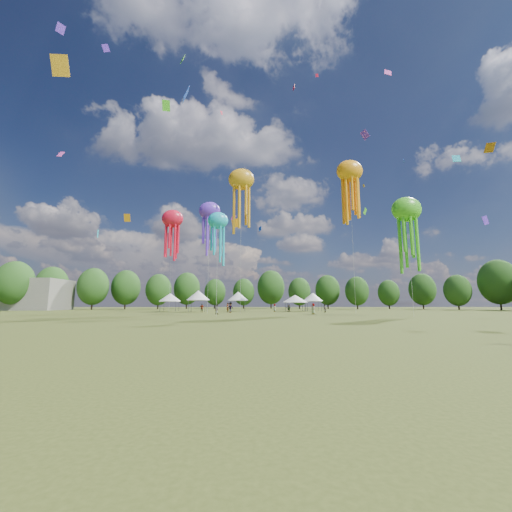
{
  "coord_description": "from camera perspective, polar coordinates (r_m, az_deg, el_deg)",
  "views": [
    {
      "loc": [
        -3.45,
        -14.21,
        1.65
      ],
      "look_at": [
        -2.66,
        15.0,
        6.0
      ],
      "focal_mm": 22.53,
      "sensor_mm": 36.0,
      "label": 1
    }
  ],
  "objects": [
    {
      "name": "ground",
      "position": [
        14.71,
        12.45,
        -14.7
      ],
      "size": [
        300.0,
        300.0,
        0.0
      ],
      "primitive_type": "plane",
      "color": "#384416",
      "rests_on": "ground"
    },
    {
      "name": "festival_tents",
      "position": [
        70.63,
        -2.19,
        -7.28
      ],
      "size": [
        36.67,
        11.4,
        4.35
      ],
      "color": "#47474C",
      "rests_on": "ground"
    },
    {
      "name": "spectators_far",
      "position": [
        61.96,
        1.02,
        -9.21
      ],
      "size": [
        24.34,
        18.46,
        1.9
      ],
      "color": "gray",
      "rests_on": "ground"
    },
    {
      "name": "treeline",
      "position": [
        76.88,
        -1.86,
        -4.82
      ],
      "size": [
        201.57,
        95.24,
        13.43
      ],
      "color": "#38281C",
      "rests_on": "ground"
    },
    {
      "name": "small_kites",
      "position": [
        62.27,
        -0.84,
        17.75
      ],
      "size": [
        73.84,
        56.54,
        44.85
      ],
      "color": "#6530D8",
      "rests_on": "ground"
    },
    {
      "name": "show_kites",
      "position": [
        57.46,
        3.07,
        8.92
      ],
      "size": [
        40.84,
        25.29,
        28.78
      ],
      "color": "#6530D8",
      "rests_on": "ground"
    },
    {
      "name": "spectator_near",
      "position": [
        50.91,
        -7.0,
        -9.4
      ],
      "size": [
        0.94,
        0.88,
        1.54
      ],
      "primitive_type": "imported",
      "rotation": [
        0.0,
        0.0,
        2.61
      ],
      "color": "gray",
      "rests_on": "ground"
    }
  ]
}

